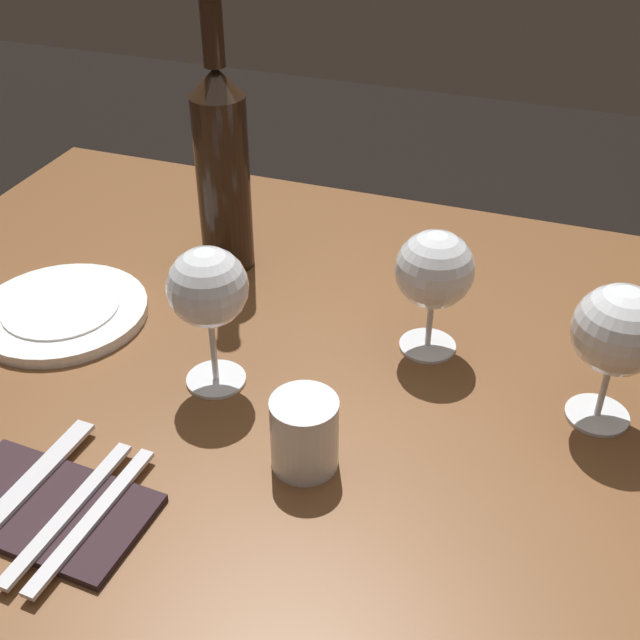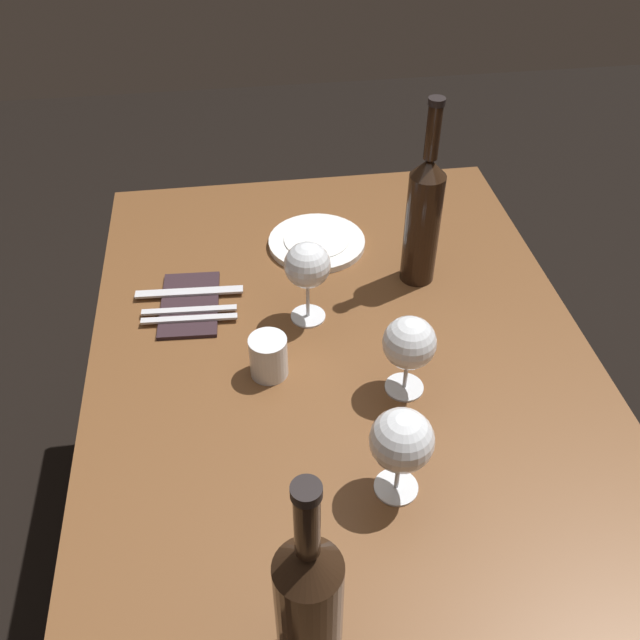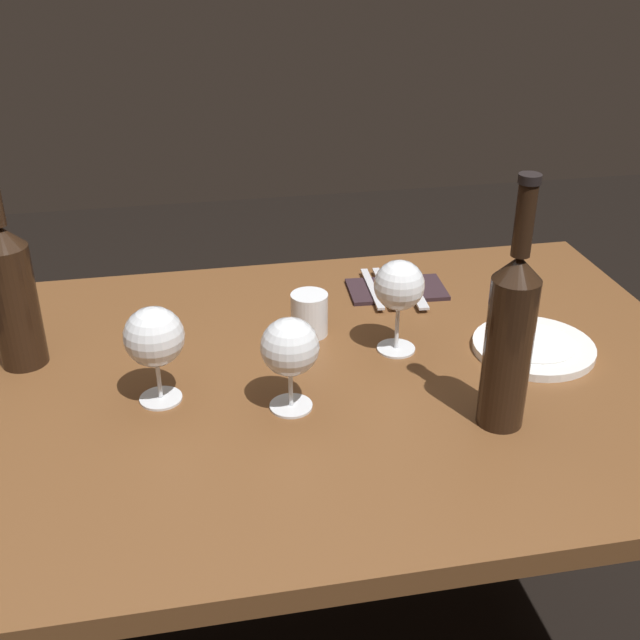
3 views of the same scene
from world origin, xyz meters
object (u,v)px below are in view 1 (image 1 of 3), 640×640
Objects in this scene: wine_glass_centre at (619,332)px; folded_napkin at (47,509)px; fork_outer at (93,518)px; table_knife at (18,495)px; wine_glass_left at (434,272)px; dinner_plate at (61,312)px; wine_bottle_second at (222,164)px; fork_inner at (69,511)px; wine_glass_right at (208,290)px; water_tumbler at (308,437)px.

folded_napkin is (0.46, 0.30, -0.11)m from wine_glass_centre.
fork_outer is 0.86× the size of table_knife.
fork_outer is (0.22, 0.36, -0.09)m from wine_glass_left.
wine_bottle_second is at bearing -126.56° from dinner_plate.
fork_inner is (0.24, 0.36, -0.09)m from wine_glass_left.
table_knife is (0.09, 0.22, -0.11)m from wine_glass_right.
fork_inner is 1.00× the size of fork_outer.
water_tumbler is at bearing 160.33° from dinner_plate.
folded_napkin is 0.93× the size of table_knife.
folded_napkin is 0.03m from fork_inner.
wine_glass_centre is at bearing 162.64° from wine_bottle_second.
dinner_plate is at bearing 11.85° from wine_glass_left.
water_tumbler is 0.27m from table_knife.
table_knife is (0.06, 0.00, 0.00)m from fork_inner.
wine_glass_left is 0.43m from fork_outer.
dinner_plate is at bearing -58.31° from folded_napkin.
fork_outer is (0.41, 0.30, -0.10)m from wine_glass_centre.
folded_napkin is (-0.17, 0.27, -0.00)m from dinner_plate.
fork_inner is at bearing 125.37° from dinner_plate.
wine_bottle_second is at bearing -54.04° from water_tumbler.
wine_glass_centre reaches higher than folded_napkin.
water_tumbler is 0.25m from folded_napkin.
table_knife is (0.30, 0.36, -0.09)m from wine_glass_left.
dinner_plate is 0.32m from folded_napkin.
fork_outer is at bearing 36.19° from wine_glass_centre.
dinner_plate is (0.44, 0.09, -0.09)m from wine_glass_left.
water_tumbler is (0.26, 0.17, -0.07)m from wine_glass_centre.
table_knife is (0.00, 0.46, -0.13)m from wine_bottle_second.
dinner_plate is 1.15× the size of fork_outer.
wine_glass_left is 0.95× the size of wine_glass_centre.
wine_glass_right is 0.26m from folded_napkin.
wine_bottle_second reaches higher than folded_napkin.
table_knife is (0.49, 0.30, -0.10)m from wine_glass_centre.
folded_napkin is at bearing 0.00° from fork_inner.
fork_inner is at bearing 80.06° from wine_glass_right.
wine_glass_left is 1.94× the size of water_tumbler.
wine_glass_right is 0.26m from dinner_plate.
wine_glass_centre is 0.42× the size of wine_bottle_second.
dinner_plate is 1.06× the size of folded_napkin.
fork_outer is at bearing 128.74° from dinner_plate.
wine_glass_right is at bearing 11.33° from wine_glass_centre.
wine_glass_right is 0.80× the size of dinner_plate.
wine_glass_right reaches higher than wine_glass_left.
water_tumbler is (-0.23, 0.32, -0.11)m from wine_bottle_second.
wine_bottle_second is at bearing -80.30° from fork_outer.
wine_glass_right is at bearing 34.05° from wine_glass_left.
wine_glass_centre is 0.64m from dinner_plate.
wine_glass_left reaches higher than table_knife.
dinner_plate is at bearing 53.44° from wine_bottle_second.
folded_napkin is 0.05m from fork_outer.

